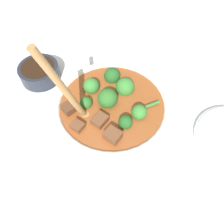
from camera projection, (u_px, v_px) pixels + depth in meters
ground_plane at (112, 128)px, 0.52m from camera, size 4.00×4.00×0.00m
stew_bowl at (112, 113)px, 0.47m from camera, size 0.24×0.24×0.27m
condiment_bowl at (39, 72)px, 0.59m from camera, size 0.11×0.11×0.04m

